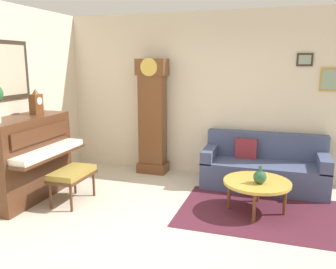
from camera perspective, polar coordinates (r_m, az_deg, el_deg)
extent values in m
cube|color=beige|center=(4.32, -0.79, -16.07)|extent=(6.40, 6.00, 0.10)
cube|color=#33281E|center=(5.52, -25.55, 9.38)|extent=(0.03, 1.10, 0.84)
cube|color=#BCB299|center=(5.50, -25.43, 9.39)|extent=(0.01, 0.98, 0.72)
cube|color=beige|center=(6.18, 6.30, 6.38)|extent=(5.30, 0.10, 2.80)
cube|color=#33281E|center=(5.97, 21.32, 11.25)|extent=(0.24, 0.03, 0.20)
cube|color=gray|center=(5.96, 21.33, 11.25)|extent=(0.18, 0.01, 0.14)
cube|color=#4C1E2D|center=(4.91, 14.65, -12.22)|extent=(2.10, 1.50, 0.01)
cube|color=#4C2B19|center=(5.50, -22.23, -3.58)|extent=(0.60, 1.44, 1.20)
cube|color=#4C2B19|center=(5.22, -18.66, -3.20)|extent=(0.28, 1.38, 0.04)
cube|color=white|center=(5.20, -18.70, -2.56)|extent=(0.26, 1.32, 0.08)
cube|color=#4C2B19|center=(5.22, -19.85, 0.11)|extent=(0.03, 1.20, 0.20)
cube|color=#4C2B19|center=(5.17, -15.26, -6.59)|extent=(0.42, 0.70, 0.04)
cube|color=olive|center=(5.15, -15.30, -5.96)|extent=(0.40, 0.68, 0.08)
cylinder|color=#4C2B19|center=(4.92, -15.46, -10.04)|extent=(0.04, 0.04, 0.36)
cylinder|color=#4C2B19|center=(5.39, -11.97, -7.90)|extent=(0.04, 0.04, 0.36)
cylinder|color=#4C2B19|center=(5.09, -18.52, -9.46)|extent=(0.04, 0.04, 0.36)
cylinder|color=#4C2B19|center=(5.55, -14.86, -7.46)|extent=(0.04, 0.04, 0.36)
cube|color=brown|center=(6.42, -2.46, -5.30)|extent=(0.52, 0.34, 0.18)
cube|color=brown|center=(6.23, -2.52, 1.75)|extent=(0.44, 0.28, 1.78)
cube|color=brown|center=(6.14, -2.61, 10.89)|extent=(0.52, 0.32, 0.28)
cylinder|color=gold|center=(6.00, -3.13, 10.87)|extent=(0.30, 0.02, 0.30)
cylinder|color=gold|center=(6.18, -2.69, 2.23)|extent=(0.03, 0.03, 0.70)
cube|color=#424C70|center=(5.80, 15.23, -6.34)|extent=(1.90, 0.80, 0.42)
cube|color=#424C70|center=(5.98, 15.58, -1.74)|extent=(1.90, 0.20, 0.44)
cube|color=#424C70|center=(5.81, 6.88, -3.00)|extent=(0.18, 0.80, 0.20)
cube|color=#424C70|center=(5.76, 23.97, -4.08)|extent=(0.18, 0.80, 0.20)
cube|color=maroon|center=(5.85, 12.55, -2.28)|extent=(0.34, 0.12, 0.32)
cylinder|color=gold|center=(4.81, 14.26, -7.55)|extent=(0.88, 0.88, 0.04)
torus|color=brown|center=(4.81, 14.26, -7.55)|extent=(0.88, 0.88, 0.04)
cylinder|color=brown|center=(5.22, 14.40, -8.51)|extent=(0.04, 0.04, 0.39)
cylinder|color=brown|center=(4.88, 18.42, -10.20)|extent=(0.04, 0.04, 0.39)
cylinder|color=brown|center=(4.55, 13.82, -11.56)|extent=(0.04, 0.04, 0.39)
cylinder|color=brown|center=(4.91, 9.89, -9.61)|extent=(0.04, 0.04, 0.39)
cube|color=brown|center=(5.59, -20.62, 4.63)|extent=(0.12, 0.18, 0.30)
cylinder|color=white|center=(5.54, -20.15, 5.13)|extent=(0.01, 0.11, 0.11)
cone|color=brown|center=(5.57, -20.76, 6.57)|extent=(0.10, 0.10, 0.08)
cylinder|color=#234C33|center=(4.72, 14.64, -7.62)|extent=(0.09, 0.09, 0.01)
sphere|color=#285638|center=(4.69, 14.69, -6.71)|extent=(0.17, 0.17, 0.17)
cylinder|color=#285638|center=(4.66, 14.76, -5.36)|extent=(0.04, 0.04, 0.08)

